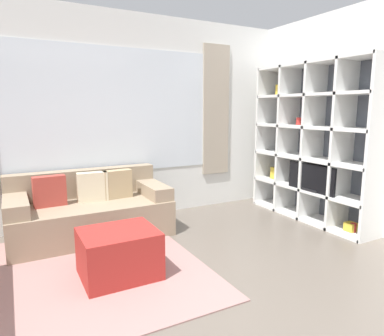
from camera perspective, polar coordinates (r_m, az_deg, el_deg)
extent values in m
plane|color=#665B51|center=(2.53, 6.68, -25.91)|extent=(16.00, 16.00, 0.00)
cube|color=white|center=(4.61, -13.29, 8.02)|extent=(6.29, 0.07, 2.70)
cube|color=white|center=(4.57, -13.20, 9.26)|extent=(2.80, 0.01, 1.60)
cube|color=#B2A38E|center=(5.19, 4.02, 9.53)|extent=(0.44, 0.03, 1.90)
cube|color=white|center=(4.85, 23.12, 7.57)|extent=(0.07, 3.94, 2.70)
cube|color=gray|center=(3.38, -23.65, -16.81)|extent=(2.79, 2.21, 0.01)
cube|color=#515660|center=(4.94, 21.03, 4.05)|extent=(0.02, 1.84, 2.07)
cube|color=white|center=(4.23, 28.64, 2.64)|extent=(0.42, 0.04, 2.07)
cube|color=white|center=(4.50, 23.77, 3.36)|extent=(0.42, 0.04, 2.07)
cube|color=white|center=(4.79, 19.45, 3.98)|extent=(0.42, 0.04, 2.07)
cube|color=white|center=(5.11, 15.65, 4.51)|extent=(0.42, 0.04, 2.07)
cube|color=white|center=(5.45, 12.31, 4.96)|extent=(0.42, 0.04, 2.07)
cube|color=white|center=(4.99, 18.78, -7.69)|extent=(0.42, 1.84, 0.04)
cube|color=white|center=(4.89, 19.04, -3.26)|extent=(0.42, 1.84, 0.04)
cube|color=white|center=(4.82, 19.31, 1.54)|extent=(0.42, 1.84, 0.04)
cube|color=white|center=(4.78, 19.59, 6.45)|extent=(0.42, 1.84, 0.04)
cube|color=white|center=(4.78, 19.88, 11.40)|extent=(0.42, 1.84, 0.04)
cube|color=white|center=(4.81, 20.17, 16.11)|extent=(0.42, 1.84, 0.04)
cube|color=black|center=(4.62, 19.22, -1.56)|extent=(0.04, 0.73, 0.35)
cube|color=black|center=(4.67, 19.28, -3.47)|extent=(0.10, 0.24, 0.03)
cylinder|color=red|center=(4.92, 17.42, 7.44)|extent=(0.08, 0.08, 0.10)
cube|color=gold|center=(5.31, 13.72, -0.82)|extent=(0.11, 0.11, 0.17)
cylinder|color=red|center=(4.53, 25.26, -8.98)|extent=(0.07, 0.07, 0.10)
cube|color=gold|center=(5.22, 14.36, 12.51)|extent=(0.08, 0.08, 0.15)
cube|color=gold|center=(4.55, 24.94, -8.89)|extent=(0.12, 0.12, 0.10)
cube|color=gray|center=(4.19, -16.46, -8.24)|extent=(1.77, 0.87, 0.41)
cube|color=gray|center=(4.42, -17.61, -2.37)|extent=(1.77, 0.18, 0.33)
cube|color=gray|center=(4.04, -27.34, -5.48)|extent=(0.24, 0.81, 0.15)
cube|color=gray|center=(4.32, -6.68, -3.48)|extent=(0.24, 0.81, 0.15)
cube|color=beige|center=(4.16, -16.25, -3.01)|extent=(0.35, 0.14, 0.34)
cube|color=#AD3D33|center=(4.10, -22.65, -3.58)|extent=(0.35, 0.14, 0.34)
cube|color=tan|center=(4.23, -12.34, -2.63)|extent=(0.35, 0.14, 0.34)
cube|color=#A82823|center=(3.18, -12.08, -13.80)|extent=(0.65, 0.55, 0.43)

